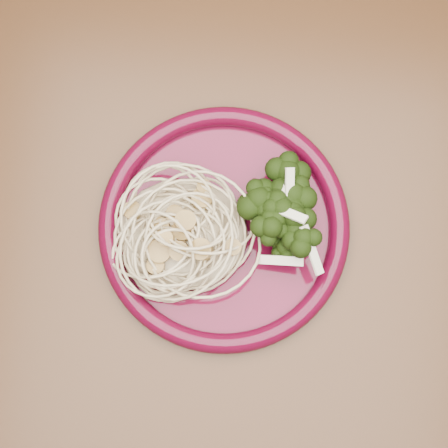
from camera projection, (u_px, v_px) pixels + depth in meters
name	position (u px, v px, depth m)	size (l,w,h in m)	color
dining_table	(142.00, 261.00, 0.73)	(1.20, 0.80, 0.75)	#472814
dinner_plate	(224.00, 226.00, 0.63)	(0.31, 0.31, 0.02)	#4C081D
spaghetti_pile	(183.00, 231.00, 0.62)	(0.13, 0.11, 0.03)	#C5B48B
scallop_cluster	(180.00, 225.00, 0.58)	(0.11, 0.11, 0.04)	#A48140
broccoli_pile	(275.00, 213.00, 0.61)	(0.08, 0.14, 0.05)	black
onion_garnish	(278.00, 206.00, 0.58)	(0.06, 0.09, 0.05)	#EDE8C9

